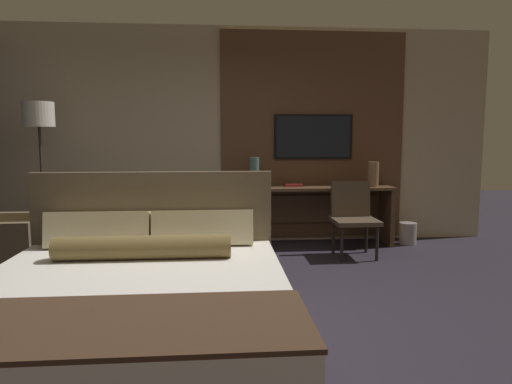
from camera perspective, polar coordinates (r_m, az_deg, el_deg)
The scene contains 12 objects.
ground_plane at distance 3.70m, azimuth -4.12°, elevation -15.06°, with size 16.00×16.00×0.00m, color #28232D.
wall_back_tv_panel at distance 6.03m, azimuth -2.87°, elevation 6.99°, with size 7.20×0.09×2.80m.
bed at distance 3.08m, azimuth -14.97°, elevation -13.80°, with size 1.96×2.13×1.10m.
desk at distance 5.95m, azimuth 7.45°, elevation -1.55°, with size 1.93×0.51×0.76m.
tv at distance 6.09m, azimuth 7.17°, elevation 6.87°, with size 1.04×0.04×0.58m.
desk_chair at distance 5.46m, azimuth 12.01°, elevation -2.50°, with size 0.51×0.50×0.87m.
armchair_by_window at distance 5.49m, azimuth -28.89°, elevation -5.74°, with size 0.76×0.77×0.78m.
floor_lamp at distance 5.76m, azimuth -25.47°, elevation 7.33°, with size 0.34×0.34×1.78m.
vase_tall at distance 5.76m, azimuth -0.21°, elevation 2.50°, with size 0.12×0.12×0.37m.
vase_short at distance 5.99m, azimuth 14.43°, elevation 2.17°, with size 0.14×0.14×0.32m.
book at distance 5.88m, azimuth 4.68°, elevation 0.88°, with size 0.22×0.15×0.03m.
waste_bin at distance 6.28m, azimuth 18.45°, elevation -4.93°, with size 0.22×0.22×0.28m.
Camera 1 is at (-0.03, -3.44, 1.38)m, focal length 32.00 mm.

